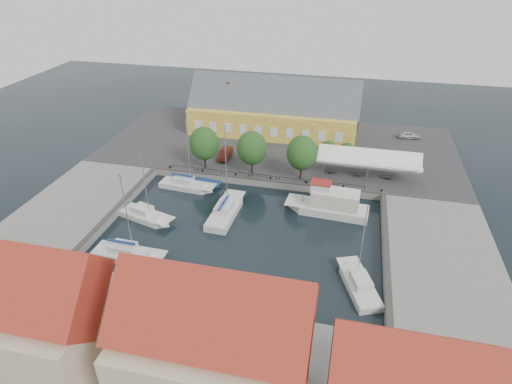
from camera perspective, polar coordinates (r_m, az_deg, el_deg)
ground at (r=51.56m, az=-1.52°, el=-4.72°), size 140.00×140.00×0.00m
north_quay at (r=70.95m, az=3.14°, el=6.07°), size 56.00×26.00×1.00m
west_quay at (r=58.60m, az=-23.39°, el=-2.22°), size 12.00×24.00×1.00m
east_quay at (r=49.74m, az=23.49°, el=-8.47°), size 12.00×24.00×1.00m
south_bank at (r=36.85m, az=-10.38°, el=-22.58°), size 56.00×14.00×1.00m
quay_edge_fittings at (r=54.83m, az=-0.28°, el=-1.04°), size 56.00×24.72×0.40m
warehouse at (r=74.81m, az=1.99°, el=10.65°), size 28.56×14.00×9.55m
tent_canopy at (r=61.13m, az=14.79°, el=4.18°), size 14.00×4.00×2.83m
quay_trees at (r=59.70m, az=-0.56°, el=5.86°), size 18.20×4.20×6.30m
car_silver at (r=76.89m, az=19.77°, el=7.15°), size 3.80×2.12×1.22m
car_red at (r=65.74m, az=-4.11°, el=5.14°), size 1.65×4.34×1.41m
center_sailboat at (r=53.70m, az=-4.09°, el=-2.75°), size 2.94×9.08×12.33m
trawler at (r=54.47m, az=9.88°, el=-1.83°), size 10.69×3.78×5.00m
east_boat_c at (r=44.42m, az=13.55°, el=-12.09°), size 4.90×7.79×9.79m
west_boat_a at (r=60.28m, az=-9.29°, el=0.78°), size 8.18×2.91×10.71m
west_boat_c at (r=54.70m, az=-14.49°, el=-3.21°), size 7.59×4.26×10.05m
west_boat_d at (r=48.93m, az=-16.76°, el=-8.04°), size 8.28×2.66×11.00m
launch_sw at (r=48.12m, az=-21.65°, el=-10.10°), size 4.61×3.95×0.98m
launch_nw at (r=60.78m, az=-6.61°, el=1.06°), size 4.22×2.15×0.88m
townhouses at (r=30.89m, az=-9.48°, el=-20.61°), size 36.30×8.50×12.00m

